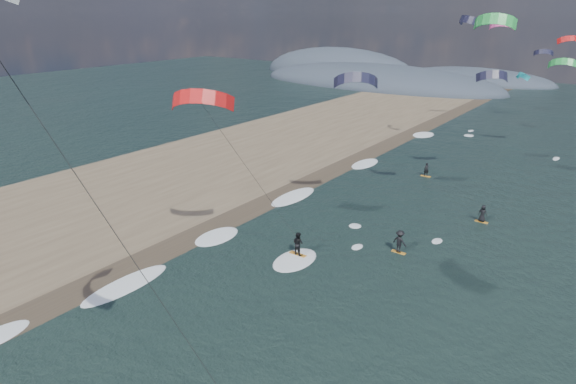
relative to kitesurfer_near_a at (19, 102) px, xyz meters
The scene contains 8 objects.
sand_strip 33.97m from the kitesurfer_near_a, 151.85° to the left, with size 26.00×240.00×0.00m, color brown.
wet_sand_strip 25.60m from the kitesurfer_near_a, 135.87° to the left, with size 3.00×240.00×0.00m, color #382D23.
coastal_hills 122.81m from the kitesurfer_near_a, 112.99° to the left, with size 80.00×41.00×15.00m.
kitesurfer_near_a is the anchor object (origin of this frame).
kitesurfer_near_b 19.60m from the kitesurfer_near_a, 117.48° to the left, with size 7.26×9.07×13.50m.
far_kitesurfers 33.80m from the kitesurfer_near_a, 90.08° to the left, with size 9.75×19.27×1.85m.
bg_kite_field 61.99m from the kitesurfer_near_a, 92.30° to the left, with size 14.14×69.36×11.08m.
shoreline_surf 27.93m from the kitesurfer_near_a, 125.42° to the left, with size 2.40×79.40×0.11m.
Camera 1 is at (15.43, -9.96, 17.43)m, focal length 30.00 mm.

